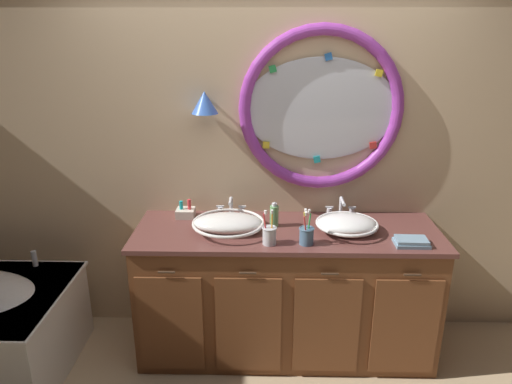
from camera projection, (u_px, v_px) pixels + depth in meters
ground_plane at (265, 368)px, 3.12m from camera, size 14.00×14.00×0.00m
back_wall_assembly at (270, 150)px, 3.23m from camera, size 6.40×0.26×2.60m
vanity_counter at (286, 290)px, 3.19m from camera, size 1.95×0.67×0.89m
sink_basin_left at (228, 223)px, 3.01m from camera, size 0.46×0.46×0.11m
sink_basin_right at (347, 224)px, 2.99m from camera, size 0.39×0.39×0.11m
faucet_set_left at (231, 208)px, 3.25m from camera, size 0.20×0.13×0.14m
faucet_set_right at (341, 209)px, 3.23m from camera, size 0.20×0.15×0.14m
toothbrush_holder_left at (270, 235)px, 2.83m from camera, size 0.09×0.09×0.22m
toothbrush_holder_right at (307, 235)px, 2.83m from camera, size 0.09×0.09×0.22m
soap_dispenser at (274, 215)px, 3.08m from camera, size 0.06×0.06×0.17m
folded_hand_towel at (412, 242)px, 2.83m from camera, size 0.20×0.13×0.04m
toiletry_basket at (186, 212)px, 3.24m from camera, size 0.12×0.12×0.13m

